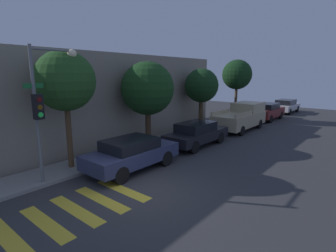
{
  "coord_description": "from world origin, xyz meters",
  "views": [
    {
      "loc": [
        -6.14,
        -6.26,
        4.21
      ],
      "look_at": [
        3.86,
        2.1,
        1.6
      ],
      "focal_mm": 28.0,
      "sensor_mm": 36.0,
      "label": 1
    }
  ],
  "objects_px": {
    "tree_near_corner": "(65,81)",
    "tree_behind_truck": "(237,75)",
    "traffic_light_pole": "(46,96)",
    "sedan_near_corner": "(132,153)",
    "sedan_tail_of_row": "(286,106)",
    "pickup_truck": "(241,117)",
    "sedan_middle": "(197,133)",
    "tree_midblock": "(148,89)",
    "sedan_far_end": "(267,111)",
    "tree_far_end": "(201,86)"
  },
  "relations": [
    {
      "from": "sedan_far_end",
      "to": "tree_behind_truck",
      "type": "xyz_separation_m",
      "value": [
        -2.4,
        2.05,
        3.29
      ]
    },
    {
      "from": "pickup_truck",
      "to": "tree_behind_truck",
      "type": "xyz_separation_m",
      "value": [
        3.22,
        2.05,
        3.12
      ]
    },
    {
      "from": "sedan_far_end",
      "to": "tree_midblock",
      "type": "relative_size",
      "value": 0.94
    },
    {
      "from": "traffic_light_pole",
      "to": "pickup_truck",
      "type": "distance_m",
      "value": 14.46
    },
    {
      "from": "sedan_tail_of_row",
      "to": "tree_near_corner",
      "type": "relative_size",
      "value": 0.89
    },
    {
      "from": "sedan_middle",
      "to": "tree_behind_truck",
      "type": "xyz_separation_m",
      "value": [
        9.31,
        2.05,
        3.35
      ]
    },
    {
      "from": "tree_midblock",
      "to": "tree_behind_truck",
      "type": "height_order",
      "value": "tree_behind_truck"
    },
    {
      "from": "sedan_tail_of_row",
      "to": "pickup_truck",
      "type": "bearing_deg",
      "value": 180.0
    },
    {
      "from": "sedan_tail_of_row",
      "to": "tree_near_corner",
      "type": "height_order",
      "value": "tree_near_corner"
    },
    {
      "from": "sedan_middle",
      "to": "sedan_near_corner",
      "type": "bearing_deg",
      "value": 180.0
    },
    {
      "from": "tree_midblock",
      "to": "sedan_far_end",
      "type": "bearing_deg",
      "value": -8.53
    },
    {
      "from": "tree_midblock",
      "to": "sedan_near_corner",
      "type": "bearing_deg",
      "value": -147.03
    },
    {
      "from": "pickup_truck",
      "to": "sedan_tail_of_row",
      "type": "height_order",
      "value": "pickup_truck"
    },
    {
      "from": "sedan_far_end",
      "to": "tree_midblock",
      "type": "distance_m",
      "value": 14.06
    },
    {
      "from": "traffic_light_pole",
      "to": "tree_behind_truck",
      "type": "xyz_separation_m",
      "value": [
        17.42,
        0.78,
        0.68
      ]
    },
    {
      "from": "sedan_near_corner",
      "to": "sedan_tail_of_row",
      "type": "bearing_deg",
      "value": -0.0
    },
    {
      "from": "sedan_middle",
      "to": "pickup_truck",
      "type": "xyz_separation_m",
      "value": [
        6.09,
        0.0,
        0.23
      ]
    },
    {
      "from": "sedan_far_end",
      "to": "tree_behind_truck",
      "type": "height_order",
      "value": "tree_behind_truck"
    },
    {
      "from": "tree_near_corner",
      "to": "tree_behind_truck",
      "type": "distance_m",
      "value": 16.2
    },
    {
      "from": "tree_behind_truck",
      "to": "sedan_tail_of_row",
      "type": "bearing_deg",
      "value": -14.26
    },
    {
      "from": "traffic_light_pole",
      "to": "sedan_far_end",
      "type": "bearing_deg",
      "value": -3.66
    },
    {
      "from": "traffic_light_pole",
      "to": "pickup_truck",
      "type": "xyz_separation_m",
      "value": [
        14.2,
        -1.27,
        -2.43
      ]
    },
    {
      "from": "tree_midblock",
      "to": "sedan_tail_of_row",
      "type": "bearing_deg",
      "value": -6.05
    },
    {
      "from": "pickup_truck",
      "to": "sedan_far_end",
      "type": "distance_m",
      "value": 5.62
    },
    {
      "from": "sedan_near_corner",
      "to": "sedan_far_end",
      "type": "distance_m",
      "value": 16.84
    },
    {
      "from": "pickup_truck",
      "to": "sedan_tail_of_row",
      "type": "relative_size",
      "value": 1.14
    },
    {
      "from": "sedan_tail_of_row",
      "to": "tree_behind_truck",
      "type": "xyz_separation_m",
      "value": [
        -8.07,
        2.05,
        3.33
      ]
    },
    {
      "from": "tree_behind_truck",
      "to": "sedan_near_corner",
      "type": "bearing_deg",
      "value": -171.92
    },
    {
      "from": "sedan_tail_of_row",
      "to": "tree_behind_truck",
      "type": "bearing_deg",
      "value": 165.74
    },
    {
      "from": "tree_far_end",
      "to": "tree_near_corner",
      "type": "bearing_deg",
      "value": 180.0
    },
    {
      "from": "sedan_far_end",
      "to": "pickup_truck",
      "type": "bearing_deg",
      "value": 180.0
    },
    {
      "from": "sedan_near_corner",
      "to": "sedan_far_end",
      "type": "xyz_separation_m",
      "value": [
        16.84,
        -0.0,
        0.05
      ]
    },
    {
      "from": "traffic_light_pole",
      "to": "sedan_near_corner",
      "type": "height_order",
      "value": "traffic_light_pole"
    },
    {
      "from": "pickup_truck",
      "to": "tree_behind_truck",
      "type": "distance_m",
      "value": 4.93
    },
    {
      "from": "sedan_near_corner",
      "to": "tree_midblock",
      "type": "height_order",
      "value": "tree_midblock"
    },
    {
      "from": "tree_far_end",
      "to": "pickup_truck",
      "type": "bearing_deg",
      "value": -39.36
    },
    {
      "from": "tree_far_end",
      "to": "tree_behind_truck",
      "type": "xyz_separation_m",
      "value": [
        5.72,
        0.0,
        0.77
      ]
    },
    {
      "from": "pickup_truck",
      "to": "sedan_near_corner",
      "type": "bearing_deg",
      "value": -180.0
    },
    {
      "from": "tree_near_corner",
      "to": "sedan_near_corner",
      "type": "bearing_deg",
      "value": -49.44
    },
    {
      "from": "traffic_light_pole",
      "to": "sedan_near_corner",
      "type": "relative_size",
      "value": 1.2
    },
    {
      "from": "sedan_middle",
      "to": "pickup_truck",
      "type": "bearing_deg",
      "value": 0.0
    },
    {
      "from": "pickup_truck",
      "to": "sedan_far_end",
      "type": "height_order",
      "value": "pickup_truck"
    },
    {
      "from": "traffic_light_pole",
      "to": "tree_far_end",
      "type": "xyz_separation_m",
      "value": [
        11.7,
        0.78,
        -0.09
      ]
    },
    {
      "from": "traffic_light_pole",
      "to": "pickup_truck",
      "type": "height_order",
      "value": "traffic_light_pole"
    },
    {
      "from": "tree_behind_truck",
      "to": "traffic_light_pole",
      "type": "bearing_deg",
      "value": -177.43
    },
    {
      "from": "traffic_light_pole",
      "to": "sedan_middle",
      "type": "height_order",
      "value": "traffic_light_pole"
    },
    {
      "from": "tree_near_corner",
      "to": "sedan_middle",
      "type": "bearing_deg",
      "value": -16.58
    },
    {
      "from": "pickup_truck",
      "to": "tree_midblock",
      "type": "xyz_separation_m",
      "value": [
        -8.06,
        2.05,
        2.39
      ]
    },
    {
      "from": "tree_far_end",
      "to": "tree_behind_truck",
      "type": "height_order",
      "value": "tree_behind_truck"
    },
    {
      "from": "tree_near_corner",
      "to": "tree_far_end",
      "type": "bearing_deg",
      "value": -0.0
    }
  ]
}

